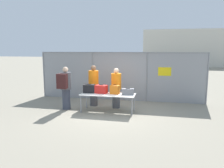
{
  "coord_description": "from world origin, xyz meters",
  "views": [
    {
      "loc": [
        1.94,
        -8.22,
        2.51
      ],
      "look_at": [
        -0.02,
        0.73,
        1.05
      ],
      "focal_mm": 35.0,
      "sensor_mm": 36.0,
      "label": 1
    }
  ],
  "objects_px": {
    "inspection_table": "(108,95)",
    "suitcase_grey": "(128,92)",
    "suitcase_orange": "(115,90)",
    "suitcase_red": "(101,89)",
    "security_worker_far": "(94,85)",
    "suitcase_black": "(89,89)",
    "utility_trailer": "(137,88)",
    "security_worker_near": "(116,88)",
    "traveler_hooded": "(65,86)"
  },
  "relations": [
    {
      "from": "inspection_table",
      "to": "suitcase_grey",
      "type": "distance_m",
      "value": 0.82
    },
    {
      "from": "suitcase_orange",
      "to": "suitcase_red",
      "type": "bearing_deg",
      "value": 179.11
    },
    {
      "from": "suitcase_orange",
      "to": "security_worker_far",
      "type": "bearing_deg",
      "value": 147.13
    },
    {
      "from": "inspection_table",
      "to": "suitcase_black",
      "type": "height_order",
      "value": "suitcase_black"
    },
    {
      "from": "utility_trailer",
      "to": "security_worker_near",
      "type": "bearing_deg",
      "value": -102.96
    },
    {
      "from": "utility_trailer",
      "to": "suitcase_grey",
      "type": "bearing_deg",
      "value": -90.73
    },
    {
      "from": "utility_trailer",
      "to": "traveler_hooded",
      "type": "bearing_deg",
      "value": -127.32
    },
    {
      "from": "inspection_table",
      "to": "traveler_hooded",
      "type": "height_order",
      "value": "traveler_hooded"
    },
    {
      "from": "suitcase_red",
      "to": "security_worker_far",
      "type": "height_order",
      "value": "security_worker_far"
    },
    {
      "from": "suitcase_orange",
      "to": "suitcase_grey",
      "type": "bearing_deg",
      "value": -4.51
    },
    {
      "from": "suitcase_black",
      "to": "suitcase_red",
      "type": "distance_m",
      "value": 0.52
    },
    {
      "from": "traveler_hooded",
      "to": "security_worker_far",
      "type": "xyz_separation_m",
      "value": [
        0.96,
        0.88,
        -0.05
      ]
    },
    {
      "from": "security_worker_near",
      "to": "utility_trailer",
      "type": "bearing_deg",
      "value": -84.22
    },
    {
      "from": "suitcase_black",
      "to": "security_worker_far",
      "type": "bearing_deg",
      "value": 92.19
    },
    {
      "from": "security_worker_far",
      "to": "suitcase_orange",
      "type": "bearing_deg",
      "value": 135.87
    },
    {
      "from": "suitcase_orange",
      "to": "utility_trailer",
      "type": "distance_m",
      "value": 3.41
    },
    {
      "from": "utility_trailer",
      "to": "inspection_table",
      "type": "bearing_deg",
      "value": -103.8
    },
    {
      "from": "suitcase_black",
      "to": "security_worker_far",
      "type": "xyz_separation_m",
      "value": [
        -0.03,
        0.72,
        0.03
      ]
    },
    {
      "from": "suitcase_orange",
      "to": "utility_trailer",
      "type": "height_order",
      "value": "suitcase_orange"
    },
    {
      "from": "security_worker_near",
      "to": "traveler_hooded",
      "type": "bearing_deg",
      "value": 38.31
    },
    {
      "from": "traveler_hooded",
      "to": "security_worker_near",
      "type": "height_order",
      "value": "traveler_hooded"
    },
    {
      "from": "security_worker_near",
      "to": "suitcase_grey",
      "type": "bearing_deg",
      "value": 153.11
    },
    {
      "from": "suitcase_grey",
      "to": "utility_trailer",
      "type": "bearing_deg",
      "value": 89.27
    },
    {
      "from": "suitcase_orange",
      "to": "security_worker_near",
      "type": "bearing_deg",
      "value": 96.2
    },
    {
      "from": "suitcase_orange",
      "to": "suitcase_black",
      "type": "bearing_deg",
      "value": 179.87
    },
    {
      "from": "suitcase_black",
      "to": "traveler_hooded",
      "type": "height_order",
      "value": "traveler_hooded"
    },
    {
      "from": "inspection_table",
      "to": "suitcase_grey",
      "type": "bearing_deg",
      "value": 4.72
    },
    {
      "from": "suitcase_black",
      "to": "security_worker_far",
      "type": "distance_m",
      "value": 0.72
    },
    {
      "from": "inspection_table",
      "to": "suitcase_black",
      "type": "relative_size",
      "value": 4.31
    },
    {
      "from": "suitcase_black",
      "to": "inspection_table",
      "type": "bearing_deg",
      "value": -7.66
    },
    {
      "from": "suitcase_red",
      "to": "suitcase_black",
      "type": "bearing_deg",
      "value": -179.3
    },
    {
      "from": "inspection_table",
      "to": "suitcase_orange",
      "type": "distance_m",
      "value": 0.37
    },
    {
      "from": "suitcase_red",
      "to": "utility_trailer",
      "type": "distance_m",
      "value": 3.54
    },
    {
      "from": "utility_trailer",
      "to": "suitcase_black",
      "type": "bearing_deg",
      "value": -116.62
    },
    {
      "from": "traveler_hooded",
      "to": "inspection_table",
      "type": "bearing_deg",
      "value": 15.14
    },
    {
      "from": "suitcase_grey",
      "to": "security_worker_near",
      "type": "xyz_separation_m",
      "value": [
        -0.59,
        0.61,
        0.04
      ]
    },
    {
      "from": "inspection_table",
      "to": "security_worker_far",
      "type": "height_order",
      "value": "security_worker_far"
    },
    {
      "from": "suitcase_grey",
      "to": "security_worker_near",
      "type": "bearing_deg",
      "value": 134.37
    },
    {
      "from": "inspection_table",
      "to": "suitcase_orange",
      "type": "height_order",
      "value": "suitcase_orange"
    },
    {
      "from": "inspection_table",
      "to": "security_worker_near",
      "type": "height_order",
      "value": "security_worker_near"
    },
    {
      "from": "suitcase_grey",
      "to": "security_worker_far",
      "type": "distance_m",
      "value": 1.82
    },
    {
      "from": "security_worker_far",
      "to": "utility_trailer",
      "type": "distance_m",
      "value": 3.15
    },
    {
      "from": "suitcase_black",
      "to": "suitcase_orange",
      "type": "xyz_separation_m",
      "value": [
        1.09,
        -0.0,
        0.0
      ]
    },
    {
      "from": "suitcase_black",
      "to": "utility_trailer",
      "type": "distance_m",
      "value": 3.75
    },
    {
      "from": "suitcase_black",
      "to": "security_worker_near",
      "type": "relative_size",
      "value": 0.29
    },
    {
      "from": "suitcase_grey",
      "to": "security_worker_far",
      "type": "relative_size",
      "value": 0.27
    },
    {
      "from": "suitcase_grey",
      "to": "suitcase_orange",
      "type": "bearing_deg",
      "value": 175.49
    },
    {
      "from": "inspection_table",
      "to": "security_worker_near",
      "type": "distance_m",
      "value": 0.73
    },
    {
      "from": "suitcase_black",
      "to": "suitcase_red",
      "type": "bearing_deg",
      "value": 0.7
    },
    {
      "from": "inspection_table",
      "to": "suitcase_red",
      "type": "xyz_separation_m",
      "value": [
        -0.31,
        0.12,
        0.21
      ]
    }
  ]
}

